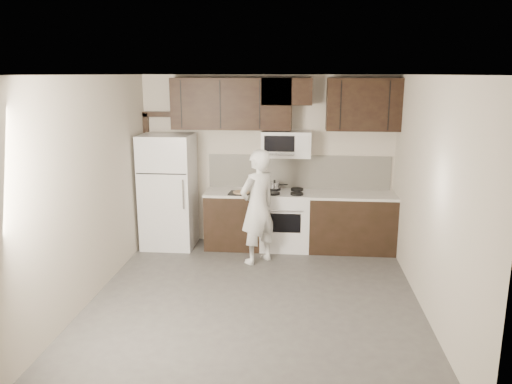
# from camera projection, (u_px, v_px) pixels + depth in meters

# --- Properties ---
(floor) EXTENTS (4.50, 4.50, 0.00)m
(floor) POSITION_uv_depth(u_px,v_px,m) (255.00, 300.00, 6.13)
(floor) COLOR #4A4745
(floor) RESTS_ON ground
(back_wall) EXTENTS (4.00, 0.00, 4.00)m
(back_wall) POSITION_uv_depth(u_px,v_px,m) (268.00, 161.00, 8.00)
(back_wall) COLOR beige
(back_wall) RESTS_ON ground
(ceiling) EXTENTS (4.50, 4.50, 0.00)m
(ceiling) POSITION_uv_depth(u_px,v_px,m) (254.00, 75.00, 5.51)
(ceiling) COLOR white
(ceiling) RESTS_ON back_wall
(counter_run) EXTENTS (2.95, 0.64, 0.91)m
(counter_run) POSITION_uv_depth(u_px,v_px,m) (304.00, 221.00, 7.85)
(counter_run) COLOR black
(counter_run) RESTS_ON floor
(stove) EXTENTS (0.76, 0.66, 0.94)m
(stove) POSITION_uv_depth(u_px,v_px,m) (285.00, 220.00, 7.88)
(stove) COLOR silver
(stove) RESTS_ON floor
(backsplash) EXTENTS (2.90, 0.02, 0.54)m
(backsplash) POSITION_uv_depth(u_px,v_px,m) (299.00, 172.00, 7.98)
(backsplash) COLOR silver
(backsplash) RESTS_ON counter_run
(upper_cabinets) EXTENTS (3.48, 0.35, 0.78)m
(upper_cabinets) POSITION_uv_depth(u_px,v_px,m) (281.00, 103.00, 7.59)
(upper_cabinets) COLOR black
(upper_cabinets) RESTS_ON back_wall
(microwave) EXTENTS (0.76, 0.42, 0.40)m
(microwave) POSITION_uv_depth(u_px,v_px,m) (286.00, 144.00, 7.71)
(microwave) COLOR silver
(microwave) RESTS_ON upper_cabinets
(refrigerator) EXTENTS (0.80, 0.76, 1.80)m
(refrigerator) POSITION_uv_depth(u_px,v_px,m) (168.00, 191.00, 7.89)
(refrigerator) COLOR silver
(refrigerator) RESTS_ON floor
(door_trim) EXTENTS (0.50, 0.08, 2.12)m
(door_trim) POSITION_uv_depth(u_px,v_px,m) (151.00, 165.00, 8.15)
(door_trim) COLOR black
(door_trim) RESTS_ON floor
(saucepan) EXTENTS (0.30, 0.17, 0.16)m
(saucepan) POSITION_uv_depth(u_px,v_px,m) (275.00, 186.00, 7.92)
(saucepan) COLOR silver
(saucepan) RESTS_ON stove
(baking_tray) EXTENTS (0.39, 0.31, 0.02)m
(baking_tray) POSITION_uv_depth(u_px,v_px,m) (241.00, 193.00, 7.66)
(baking_tray) COLOR black
(baking_tray) RESTS_ON counter_run
(pizza) EXTENTS (0.27, 0.27, 0.02)m
(pizza) POSITION_uv_depth(u_px,v_px,m) (241.00, 192.00, 7.66)
(pizza) COLOR #D2BC8C
(pizza) RESTS_ON baking_tray
(person) EXTENTS (0.71, 0.72, 1.68)m
(person) POSITION_uv_depth(u_px,v_px,m) (258.00, 207.00, 7.20)
(person) COLOR white
(person) RESTS_ON floor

